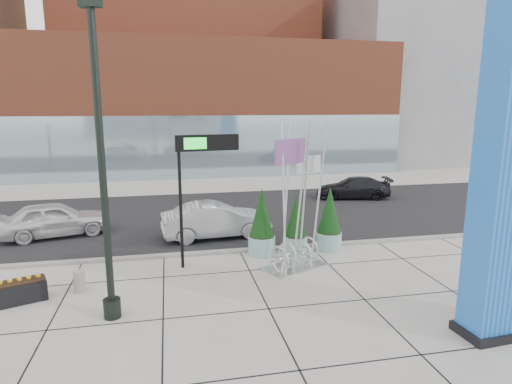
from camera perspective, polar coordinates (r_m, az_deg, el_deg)
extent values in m
plane|color=#9E9991|center=(13.57, -3.53, -13.81)|extent=(160.00, 160.00, 0.00)
cube|color=black|center=(22.96, -7.09, -3.19)|extent=(80.00, 12.00, 0.02)
cube|color=gray|center=(17.23, -5.45, -8.01)|extent=(80.00, 0.30, 0.12)
cube|color=#9F492E|center=(39.25, -7.88, 10.96)|extent=(34.00, 10.00, 11.00)
cube|color=#8CA5B2|center=(34.62, -7.20, 5.94)|extent=(34.00, 0.60, 5.00)
cube|color=slate|center=(52.21, 21.07, 14.28)|extent=(20.00, 18.00, 18.00)
cube|color=black|center=(13.33, 30.04, -15.39)|extent=(2.52, 1.26, 0.23)
cylinder|color=black|center=(11.78, -19.88, 3.66)|extent=(0.19, 0.19, 8.66)
cylinder|color=black|center=(12.93, -18.62, -14.46)|extent=(0.48, 0.48, 0.54)
cube|color=black|center=(11.94, -21.25, 22.52)|extent=(0.59, 0.41, 0.24)
cube|color=silver|center=(15.87, 5.21, -9.86)|extent=(2.61, 2.02, 0.06)
cylinder|color=silver|center=(14.72, 2.86, -0.85)|extent=(0.10, 0.10, 5.31)
cylinder|color=silver|center=(15.18, 4.07, -0.49)|extent=(0.10, 0.10, 5.31)
cylinder|color=silver|center=(15.05, 5.90, -0.62)|extent=(0.10, 0.10, 5.31)
cylinder|color=silver|center=(15.49, 7.23, -0.30)|extent=(0.10, 0.10, 5.31)
cylinder|color=silver|center=(15.14, 8.76, -0.62)|extent=(0.10, 0.10, 5.31)
torus|color=silver|center=(15.40, 2.49, -8.59)|extent=(0.46, 0.91, 0.97)
torus|color=silver|center=(15.73, 4.19, -8.19)|extent=(0.46, 0.91, 0.97)
torus|color=silver|center=(15.68, 6.29, -8.28)|extent=(0.46, 0.91, 0.97)
torus|color=silver|center=(16.04, 7.88, -7.87)|extent=(0.46, 0.91, 0.97)
cube|color=red|center=(14.77, 4.32, 5.44)|extent=(1.24, 0.72, 0.85)
cube|color=silver|center=(15.23, 7.65, 3.54)|extent=(1.02, 0.39, 0.64)
cylinder|color=gray|center=(14.86, -22.47, -10.93)|extent=(0.36, 0.36, 0.70)
cylinder|color=black|center=(15.35, -10.02, -1.60)|extent=(0.11, 0.11, 4.73)
cube|color=black|center=(15.08, -6.43, 6.51)|extent=(2.26, 0.48, 0.56)
cube|color=#19D833|center=(14.92, -8.12, 6.41)|extent=(0.79, 0.12, 0.39)
cylinder|color=#87B6B1|center=(17.81, 9.65, -6.43)|extent=(1.04, 1.04, 0.73)
cylinder|color=black|center=(17.70, 9.69, -5.30)|extent=(0.96, 0.96, 0.06)
cone|color=black|center=(17.46, 9.79, -2.35)|extent=(0.94, 0.94, 1.88)
cylinder|color=#87B6B1|center=(17.38, 5.31, -6.91)|extent=(0.93, 0.93, 0.65)
cylinder|color=black|center=(17.28, 5.33, -5.88)|extent=(0.86, 0.86, 0.06)
cone|color=black|center=(17.05, 5.38, -3.20)|extent=(0.84, 0.84, 1.67)
cylinder|color=#87B6B1|center=(17.02, 0.76, -7.09)|extent=(1.07, 1.07, 0.75)
cylinder|color=black|center=(16.91, 0.76, -5.89)|extent=(0.98, 0.98, 0.06)
cone|color=black|center=(16.65, 0.77, -2.74)|extent=(0.96, 0.96, 1.92)
cube|color=black|center=(14.96, -28.85, -11.58)|extent=(1.56, 1.15, 0.60)
cube|color=black|center=(14.84, -28.98, -10.43)|extent=(1.43, 1.02, 0.06)
imported|color=silver|center=(21.17, -25.27, -3.34)|extent=(4.90, 2.96, 1.56)
imported|color=#B0B3B8|center=(19.07, -5.36, -3.80)|extent=(4.88, 2.10, 1.56)
imported|color=black|center=(27.70, 12.83, 0.53)|extent=(4.87, 2.75, 1.33)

